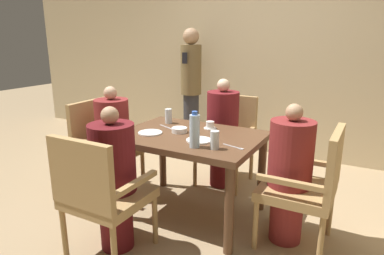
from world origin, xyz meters
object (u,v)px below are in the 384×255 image
(diner_in_far_chair, at_px, (222,132))
(glass_tall_mid, at_px, (168,116))
(diner_in_near_chair, at_px, (114,178))
(chair_left_side, at_px, (103,143))
(diner_in_left_chair, at_px, (113,140))
(plate_main_left, at_px, (199,140))
(bowl_small, at_px, (179,130))
(chair_far_side, at_px, (228,136))
(chair_right_side, at_px, (309,183))
(teacup_with_saucer, at_px, (210,126))
(plate_main_right, at_px, (150,133))
(standing_host, at_px, (191,86))
(glass_tall_near, at_px, (215,140))
(chair_near_corner, at_px, (100,192))
(diner_in_right_chair, at_px, (289,173))
(water_bottle, at_px, (195,131))

(diner_in_far_chair, xyz_separation_m, glass_tall_mid, (-0.36, -0.45, 0.22))
(diner_in_near_chair, bearing_deg, chair_left_side, 137.41)
(diner_in_left_chair, distance_m, plate_main_left, 1.01)
(chair_left_side, bearing_deg, plate_main_left, -6.18)
(diner_in_left_chair, relative_size, bowl_small, 8.14)
(chair_far_side, relative_size, chair_right_side, 1.00)
(diner_in_left_chair, relative_size, plate_main_left, 5.30)
(chair_right_side, bearing_deg, teacup_with_saucer, 164.79)
(diner_in_left_chair, relative_size, plate_main_right, 5.30)
(standing_host, bearing_deg, glass_tall_mid, -69.55)
(chair_left_side, distance_m, glass_tall_near, 1.37)
(chair_near_corner, height_order, plate_main_left, chair_near_corner)
(teacup_with_saucer, bearing_deg, chair_right_side, -15.21)
(diner_in_near_chair, relative_size, plate_main_left, 5.27)
(diner_in_right_chair, bearing_deg, glass_tall_near, -154.51)
(chair_far_side, xyz_separation_m, plate_main_left, (0.15, -0.95, 0.23))
(chair_right_side, bearing_deg, chair_far_side, 139.83)
(diner_in_far_chair, bearing_deg, chair_right_side, -35.01)
(standing_host, bearing_deg, chair_near_corner, -75.38)
(teacup_with_saucer, xyz_separation_m, bowl_small, (-0.18, -0.23, -0.01))
(diner_in_left_chair, bearing_deg, water_bottle, -14.69)
(water_bottle, bearing_deg, diner_in_right_chair, 22.73)
(bowl_small, bearing_deg, chair_right_side, -0.81)
(chair_left_side, bearing_deg, standing_host, 85.96)
(plate_main_left, xyz_separation_m, glass_tall_mid, (-0.51, 0.36, 0.06))
(chair_far_side, xyz_separation_m, bowl_small, (-0.11, -0.81, 0.25))
(glass_tall_near, bearing_deg, bowl_small, 150.50)
(diner_in_left_chair, xyz_separation_m, water_bottle, (1.03, -0.27, 0.30))
(plate_main_left, bearing_deg, glass_tall_near, -31.54)
(plate_main_left, xyz_separation_m, water_bottle, (0.04, -0.15, 0.12))
(diner_in_left_chair, height_order, water_bottle, diner_in_left_chair)
(chair_far_side, xyz_separation_m, standing_host, (-0.87, 0.77, 0.37))
(diner_in_right_chair, distance_m, standing_host, 2.36)
(chair_left_side, distance_m, plate_main_left, 1.16)
(chair_near_corner, bearing_deg, standing_host, 104.62)
(diner_in_right_chair, distance_m, chair_near_corner, 1.35)
(diner_in_near_chair, relative_size, plate_main_right, 5.27)
(chair_left_side, bearing_deg, chair_right_side, 0.00)
(standing_host, xyz_separation_m, bowl_small, (0.76, -1.59, -0.12))
(glass_tall_mid, bearing_deg, chair_left_side, -158.97)
(chair_near_corner, xyz_separation_m, standing_host, (-0.63, 2.43, 0.37))
(chair_right_side, height_order, teacup_with_saucer, chair_right_side)
(diner_in_left_chair, distance_m, glass_tall_near, 1.23)
(plate_main_left, xyz_separation_m, plate_main_right, (-0.46, -0.01, 0.00))
(chair_near_corner, relative_size, glass_tall_near, 6.68)
(diner_in_left_chair, xyz_separation_m, teacup_with_saucer, (0.91, 0.25, 0.20))
(plate_main_left, relative_size, glass_tall_mid, 1.49)
(chair_far_side, height_order, chair_near_corner, same)
(plate_main_right, distance_m, water_bottle, 0.53)
(diner_in_left_chair, relative_size, diner_in_near_chair, 1.00)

